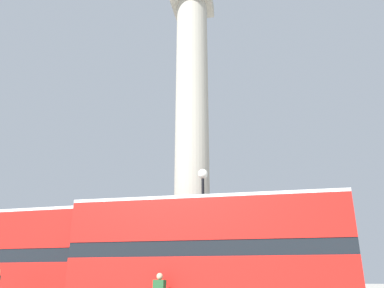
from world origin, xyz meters
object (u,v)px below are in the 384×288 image
at_px(monument_column, 192,164).
at_px(bus_a, 209,252).
at_px(bus_b, 11,257).
at_px(equestrian_statue, 83,277).
at_px(street_lamp, 203,222).

bearing_deg(monument_column, bus_a, -74.31).
distance_m(bus_b, equestrian_statue, 11.00).
bearing_deg(bus_b, monument_column, 41.79).
height_order(bus_a, bus_b, bus_a).
bearing_deg(monument_column, equestrian_statue, 149.19).
height_order(equestrian_statue, street_lamp, street_lamp).
xyz_separation_m(monument_column, bus_a, (1.85, -6.60, -5.53)).
distance_m(monument_column, bus_a, 8.81).
bearing_deg(equestrian_statue, bus_a, -39.62).
bearing_deg(bus_a, equestrian_statue, 133.79).
relative_size(bus_a, street_lamp, 1.59).
height_order(bus_a, equestrian_statue, equestrian_statue).
relative_size(equestrian_statue, street_lamp, 0.85).
xyz_separation_m(bus_a, equestrian_statue, (-10.80, 11.93, -0.89)).
relative_size(bus_b, street_lamp, 1.66).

